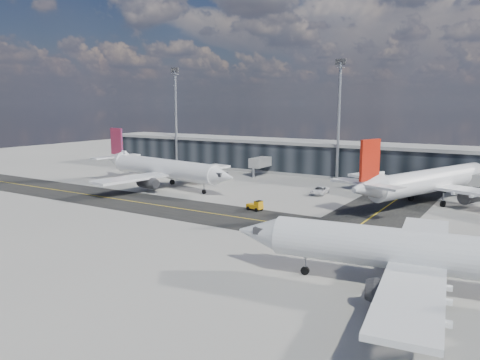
{
  "coord_description": "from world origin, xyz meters",
  "views": [
    {
      "loc": [
        39.38,
        -59.67,
        18.58
      ],
      "look_at": [
        -4.48,
        10.67,
        5.0
      ],
      "focal_mm": 35.0,
      "sensor_mm": 36.0,
      "label": 1
    }
  ],
  "objects_px": {
    "airliner_af": "(162,168)",
    "airliner_near": "(437,254)",
    "baggage_tug": "(256,206)",
    "service_van": "(320,191)",
    "airliner_redtail": "(429,181)"
  },
  "relations": [
    {
      "from": "airliner_af",
      "to": "service_van",
      "type": "relative_size",
      "value": 7.22
    },
    {
      "from": "service_van",
      "to": "airliner_af",
      "type": "bearing_deg",
      "value": -168.94
    },
    {
      "from": "airliner_near",
      "to": "service_van",
      "type": "bearing_deg",
      "value": 27.15
    },
    {
      "from": "airliner_af",
      "to": "airliner_near",
      "type": "xyz_separation_m",
      "value": [
        63.23,
        -32.06,
        -0.06
      ]
    },
    {
      "from": "baggage_tug",
      "to": "service_van",
      "type": "relative_size",
      "value": 0.53
    },
    {
      "from": "baggage_tug",
      "to": "service_van",
      "type": "distance_m",
      "value": 20.26
    },
    {
      "from": "airliner_redtail",
      "to": "baggage_tug",
      "type": "height_order",
      "value": "airliner_redtail"
    },
    {
      "from": "airliner_af",
      "to": "airliner_redtail",
      "type": "relative_size",
      "value": 1.01
    },
    {
      "from": "airliner_af",
      "to": "baggage_tug",
      "type": "xyz_separation_m",
      "value": [
        30.02,
        -9.75,
        -3.25
      ]
    },
    {
      "from": "airliner_af",
      "to": "airliner_near",
      "type": "height_order",
      "value": "airliner_af"
    },
    {
      "from": "airliner_af",
      "to": "airliner_redtail",
      "type": "xyz_separation_m",
      "value": [
        54.49,
        12.39,
        0.1
      ]
    },
    {
      "from": "airliner_redtail",
      "to": "service_van",
      "type": "relative_size",
      "value": 7.14
    },
    {
      "from": "airliner_af",
      "to": "service_van",
      "type": "xyz_separation_m",
      "value": [
        33.8,
        10.15,
        -3.35
      ]
    },
    {
      "from": "airliner_redtail",
      "to": "service_van",
      "type": "bearing_deg",
      "value": -152.82
    },
    {
      "from": "airliner_redtail",
      "to": "airliner_near",
      "type": "xyz_separation_m",
      "value": [
        8.73,
        -44.45,
        -0.16
      ]
    }
  ]
}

